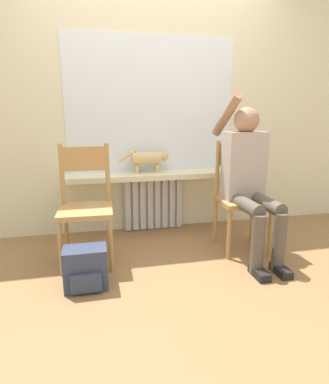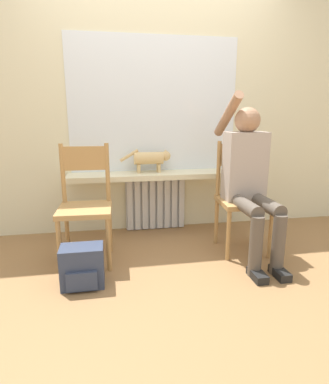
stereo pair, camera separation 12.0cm
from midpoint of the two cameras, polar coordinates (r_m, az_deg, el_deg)
ground_plane at (r=2.43m, az=1.79°, el=-15.66°), size 12.00×12.00×0.00m
wall_with_window at (r=3.32m, az=-3.52°, el=16.46°), size 7.00×0.06×2.70m
radiator at (r=3.37m, az=-3.05°, el=-1.87°), size 0.62×0.08×0.57m
windowsill at (r=3.19m, az=-2.79°, el=3.00°), size 1.74×0.31×0.05m
window_glass at (r=3.29m, az=-3.40°, el=15.14°), size 1.67×0.01×1.30m
chair_left at (r=2.65m, az=-15.10°, el=-2.12°), size 0.43×0.43×0.96m
chair_right at (r=2.91m, az=12.31°, el=-0.56°), size 0.44×0.44×0.96m
person at (r=2.75m, az=13.57°, el=3.05°), size 0.36×1.02×1.37m
cat at (r=3.19m, az=-3.86°, el=5.99°), size 0.51×0.12×0.24m
backpack at (r=2.37m, az=-15.29°, el=-12.98°), size 0.30×0.22×0.29m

